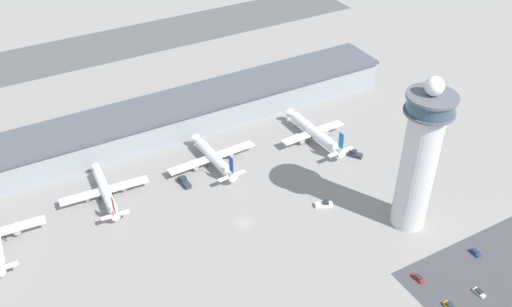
% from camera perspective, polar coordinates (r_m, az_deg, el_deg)
% --- Properties ---
extents(ground_plane, '(1000.00, 1000.00, 0.00)m').
position_cam_1_polar(ground_plane, '(211.42, -1.21, -6.97)').
color(ground_plane, gray).
extents(terminal_building, '(215.69, 25.00, 14.52)m').
position_cam_1_polar(terminal_building, '(258.51, -8.58, 3.56)').
color(terminal_building, '#9399A3').
rests_on(terminal_building, ground).
extents(runway_strip, '(323.54, 44.00, 0.01)m').
position_cam_1_polar(runway_strip, '(349.37, -14.92, 10.30)').
color(runway_strip, '#515154').
rests_on(runway_strip, ground).
extents(control_tower, '(16.74, 16.74, 59.99)m').
position_cam_1_polar(control_tower, '(201.31, 16.06, -0.37)').
color(control_tower, silver).
rests_on(control_tower, ground).
extents(parking_lot_surface, '(64.00, 40.00, 0.01)m').
position_cam_1_polar(parking_lot_surface, '(209.62, 23.68, -11.34)').
color(parking_lot_surface, '#424247').
rests_on(parking_lot_surface, ground).
extents(airplane_gate_bravo, '(34.69, 33.96, 11.74)m').
position_cam_1_polar(airplane_gate_bravo, '(227.05, -14.86, -3.61)').
color(airplane_gate_bravo, silver).
rests_on(airplane_gate_bravo, ground).
extents(airplane_gate_charlie, '(39.56, 33.18, 13.36)m').
position_cam_1_polar(airplane_gate_charlie, '(237.16, -4.31, -0.36)').
color(airplane_gate_charlie, silver).
rests_on(airplane_gate_charlie, ground).
extents(airplane_gate_delta, '(31.51, 38.66, 14.16)m').
position_cam_1_polar(airplane_gate_delta, '(252.18, 5.85, 2.13)').
color(airplane_gate_delta, white).
rests_on(airplane_gate_delta, ground).
extents(service_truck_catering, '(5.64, 6.52, 3.02)m').
position_cam_1_polar(service_truck_catering, '(246.76, 9.87, -0.09)').
color(service_truck_catering, black).
rests_on(service_truck_catering, ground).
extents(service_truck_fuel, '(3.10, 7.76, 3.03)m').
position_cam_1_polar(service_truck_fuel, '(229.91, -7.18, -2.84)').
color(service_truck_fuel, black).
rests_on(service_truck_fuel, ground).
extents(service_truck_baggage, '(7.06, 4.86, 2.46)m').
position_cam_1_polar(service_truck_baggage, '(219.46, 6.83, -5.07)').
color(service_truck_baggage, black).
rests_on(service_truck_baggage, ground).
extents(car_green_van, '(1.89, 4.09, 1.45)m').
position_cam_1_polar(car_green_van, '(213.79, 21.07, -9.22)').
color(car_green_van, black).
rests_on(car_green_van, ground).
extents(car_grey_coupe, '(1.90, 4.27, 1.52)m').
position_cam_1_polar(car_grey_coupe, '(199.21, 15.92, -11.88)').
color(car_grey_coupe, black).
rests_on(car_grey_coupe, ground).
extents(car_maroon_suv, '(1.94, 4.33, 1.56)m').
position_cam_1_polar(car_maroon_suv, '(194.02, 18.80, -14.27)').
color(car_maroon_suv, black).
rests_on(car_maroon_suv, ground).
extents(car_yellow_taxi, '(1.80, 4.24, 1.37)m').
position_cam_1_polar(car_yellow_taxi, '(201.17, 21.43, -12.81)').
color(car_yellow_taxi, black).
rests_on(car_yellow_taxi, ground).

